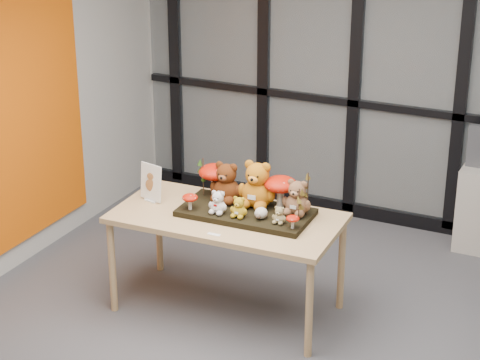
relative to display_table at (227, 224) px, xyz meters
The scene contains 22 objects.
room_shell 1.32m from the display_table, 36.10° to the right, with size 5.00×5.00×5.00m.
glass_partition 2.21m from the display_table, 70.53° to the left, with size 4.90×0.06×2.78m.
display_table is the anchor object (origin of this frame).
diorama_tray 0.16m from the display_table, 28.44° to the left, with size 0.91×0.45×0.04m, color black.
bear_pooh_yellow 0.37m from the display_table, 45.76° to the left, with size 0.28×0.25×0.37m, color #B76610, non-canonical shape.
bear_brown_medium 0.32m from the display_table, 116.70° to the left, with size 0.24×0.22×0.32m, color #4E210A, non-canonical shape.
bear_tan_back 0.54m from the display_table, 19.18° to the left, with size 0.21×0.19×0.27m, color brown, non-canonical shape.
bear_small_yellow 0.23m from the display_table, 26.23° to the right, with size 0.12×0.11×0.16m, color #B68D15, non-canonical shape.
bear_white_bow 0.21m from the display_table, 118.02° to the right, with size 0.14×0.12×0.18m, color silver, non-canonical shape.
bear_beige_small 0.45m from the display_table, ahead, with size 0.10×0.09×0.13m, color #928050, non-canonical shape.
plush_cream_hedgehog 0.31m from the display_table, ahead, with size 0.07×0.06×0.09m, color beige, non-canonical shape.
mushroom_back_left 0.36m from the display_table, 133.82° to the left, with size 0.23×0.23×0.26m, color #A61405, non-canonical shape.
mushroom_back_right 0.44m from the display_table, 31.40° to the left, with size 0.23×0.23×0.26m, color #A61405, non-canonical shape.
mushroom_front_left 0.30m from the display_table, 159.14° to the right, with size 0.11×0.11×0.12m, color #A61405, non-canonical shape.
mushroom_front_right 0.55m from the display_table, ahead, with size 0.09×0.09×0.10m, color #A61405, non-canonical shape.
sprig_green_far_left 0.40m from the display_table, 148.14° to the left, with size 0.05×0.05×0.28m, color #0F370C, non-canonical shape.
sprig_green_mid_left 0.34m from the display_table, 121.79° to the left, with size 0.05×0.05×0.22m, color #0F370C, non-canonical shape.
sprig_dry_far_right 0.61m from the display_table, 18.38° to the left, with size 0.05×0.05×0.31m, color brown, non-canonical shape.
sprig_dry_mid_right 0.56m from the display_table, ahead, with size 0.05×0.05×0.23m, color brown, non-canonical shape.
sprig_green_centre 0.33m from the display_table, 73.71° to the left, with size 0.05×0.05×0.22m, color #0F370C, non-canonical shape.
sign_holder 0.63m from the display_table, behind, with size 0.20×0.08×0.28m.
label_card 0.33m from the display_table, 79.25° to the right, with size 0.09×0.03×0.00m, color white.
Camera 1 is at (1.76, -4.40, 3.20)m, focal length 65.00 mm.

